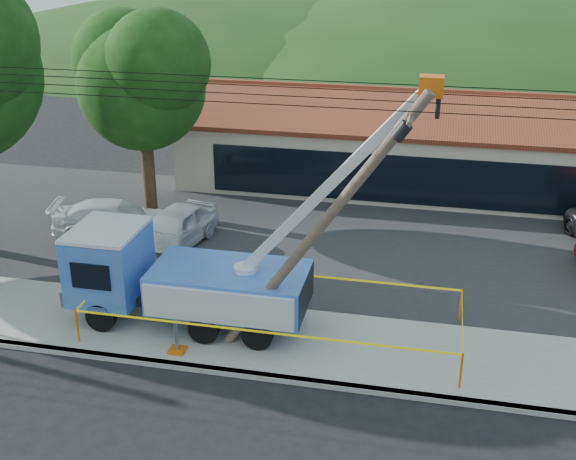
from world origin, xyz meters
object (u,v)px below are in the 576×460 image
(car_silver, at_px, (176,249))
(utility_truck, at_px, (182,276))
(car_white, at_px, (117,237))
(leaning_pole, at_px, (329,217))

(car_silver, bearing_deg, utility_truck, -56.97)
(utility_truck, height_order, car_silver, utility_truck)
(utility_truck, relative_size, car_silver, 2.39)
(car_white, bearing_deg, leaning_pole, -136.62)
(utility_truck, distance_m, car_white, 8.04)
(utility_truck, xyz_separation_m, leaning_pole, (4.72, -0.89, 2.76))
(utility_truck, distance_m, leaning_pole, 5.54)
(utility_truck, bearing_deg, car_silver, 113.34)
(leaning_pole, bearing_deg, car_silver, 138.25)
(leaning_pole, bearing_deg, car_white, 145.00)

